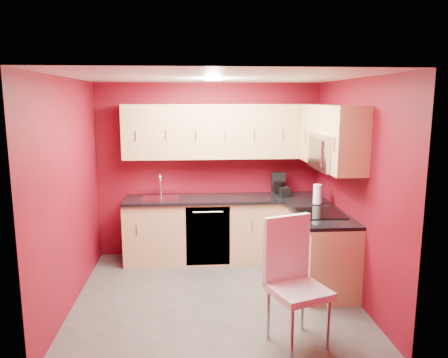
{
  "coord_description": "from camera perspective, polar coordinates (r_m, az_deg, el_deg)",
  "views": [
    {
      "loc": [
        -0.28,
        -4.78,
        2.26
      ],
      "look_at": [
        0.14,
        0.55,
        1.29
      ],
      "focal_mm": 35.0,
      "sensor_mm": 36.0,
      "label": 1
    }
  ],
  "objects": [
    {
      "name": "base_cabinets_back",
      "position": [
        6.27,
        0.08,
        -6.62
      ],
      "size": [
        2.8,
        0.6,
        0.87
      ],
      "primitive_type": "cube",
      "color": "tan",
      "rests_on": "floor"
    },
    {
      "name": "dishwasher_front",
      "position": [
        5.98,
        -2.11,
        -7.47
      ],
      "size": [
        0.6,
        0.02,
        0.82
      ],
      "primitive_type": "cube",
      "color": "black",
      "rests_on": "base_cabinets_back"
    },
    {
      "name": "wall_back",
      "position": [
        6.36,
        -1.93,
        1.17
      ],
      "size": [
        3.2,
        0.0,
        3.2
      ],
      "primitive_type": "plane",
      "rotation": [
        1.57,
        0.0,
        0.0
      ],
      "color": "maroon",
      "rests_on": "floor"
    },
    {
      "name": "wall_front",
      "position": [
        3.44,
        0.33,
        -6.75
      ],
      "size": [
        3.2,
        0.0,
        3.2
      ],
      "primitive_type": "plane",
      "rotation": [
        -1.57,
        0.0,
        0.0
      ],
      "color": "maroon",
      "rests_on": "floor"
    },
    {
      "name": "floor",
      "position": [
        5.29,
        -1.09,
        -14.97
      ],
      "size": [
        3.2,
        3.2,
        0.0
      ],
      "primitive_type": "plane",
      "color": "#4E4C49",
      "rests_on": "ground"
    },
    {
      "name": "upper_cabinets_back",
      "position": [
        6.14,
        -0.01,
        6.25
      ],
      "size": [
        2.8,
        0.35,
        0.75
      ],
      "primitive_type": "cube",
      "color": "tan",
      "rests_on": "wall_back"
    },
    {
      "name": "microwave",
      "position": [
        5.28,
        14.02,
        3.49
      ],
      "size": [
        0.42,
        0.76,
        0.42
      ],
      "color": "silver",
      "rests_on": "upper_cabinets_right"
    },
    {
      "name": "countertop_right",
      "position": [
        5.42,
        12.45,
        -4.56
      ],
      "size": [
        0.63,
        1.27,
        0.04
      ],
      "primitive_type": "cube",
      "color": "black",
      "rests_on": "base_cabinets_right"
    },
    {
      "name": "ceiling",
      "position": [
        4.79,
        -1.19,
        13.19
      ],
      "size": [
        3.2,
        3.2,
        0.0
      ],
      "primitive_type": "plane",
      "rotation": [
        3.14,
        0.0,
        0.0
      ],
      "color": "white",
      "rests_on": "wall_back"
    },
    {
      "name": "countertop_back",
      "position": [
        6.14,
        0.09,
        -2.59
      ],
      "size": [
        2.8,
        0.63,
        0.04
      ],
      "primitive_type": "cube",
      "color": "black",
      "rests_on": "base_cabinets_back"
    },
    {
      "name": "wall_right",
      "position": [
        5.23,
        16.65,
        -1.26
      ],
      "size": [
        0.0,
        3.0,
        3.0
      ],
      "primitive_type": "plane",
      "rotation": [
        1.57,
        0.0,
        -1.57
      ],
      "color": "maroon",
      "rests_on": "floor"
    },
    {
      "name": "dining_chair",
      "position": [
        4.17,
        9.72,
        -13.36
      ],
      "size": [
        0.62,
        0.64,
        1.19
      ],
      "primitive_type": null,
      "rotation": [
        0.0,
        0.0,
        0.34
      ],
      "color": "silver",
      "rests_on": "floor"
    },
    {
      "name": "cooktop",
      "position": [
        5.38,
        12.52,
        -4.4
      ],
      "size": [
        0.5,
        0.55,
        0.01
      ],
      "primitive_type": "cube",
      "color": "black",
      "rests_on": "countertop_right"
    },
    {
      "name": "coffee_maker",
      "position": [
        6.28,
        7.16,
        -0.68
      ],
      "size": [
        0.22,
        0.28,
        0.32
      ],
      "primitive_type": null,
      "rotation": [
        0.0,
        0.0,
        -0.11
      ],
      "color": "black",
      "rests_on": "countertop_back"
    },
    {
      "name": "paper_towel",
      "position": [
        5.82,
        12.12,
        -1.99
      ],
      "size": [
        0.19,
        0.19,
        0.26
      ],
      "primitive_type": null,
      "rotation": [
        0.0,
        0.0,
        -0.35
      ],
      "color": "white",
      "rests_on": "countertop_right"
    },
    {
      "name": "upper_cabinets_right",
      "position": [
        5.5,
        13.64,
        6.14
      ],
      "size": [
        0.35,
        1.55,
        0.75
      ],
      "color": "tan",
      "rests_on": "wall_right"
    },
    {
      "name": "napkin_holder",
      "position": [
        6.2,
        7.87,
        -1.72
      ],
      "size": [
        0.15,
        0.15,
        0.14
      ],
      "primitive_type": null,
      "rotation": [
        0.0,
        0.0,
        0.2
      ],
      "color": "black",
      "rests_on": "countertop_back"
    },
    {
      "name": "sink",
      "position": [
        6.14,
        -8.33,
        -2.18
      ],
      "size": [
        0.52,
        0.42,
        0.35
      ],
      "color": "silver",
      "rests_on": "countertop_back"
    },
    {
      "name": "wall_left",
      "position": [
        5.06,
        -19.55,
        -1.8
      ],
      "size": [
        0.0,
        3.0,
        3.0
      ],
      "primitive_type": "plane",
      "rotation": [
        1.57,
        0.0,
        1.57
      ],
      "color": "maroon",
      "rests_on": "floor"
    },
    {
      "name": "downlight",
      "position": [
        5.09,
        -1.39,
        12.85
      ],
      "size": [
        0.2,
        0.2,
        0.01
      ],
      "primitive_type": "cylinder",
      "color": "white",
      "rests_on": "ceiling"
    },
    {
      "name": "base_cabinets_right",
      "position": [
        5.57,
        12.37,
        -9.04
      ],
      "size": [
        0.6,
        1.3,
        0.87
      ],
      "primitive_type": "cube",
      "color": "tan",
      "rests_on": "floor"
    }
  ]
}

